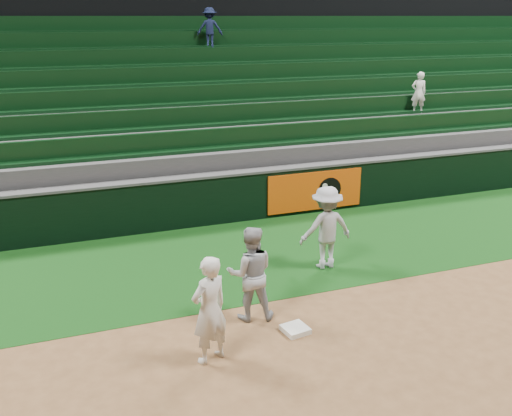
{
  "coord_description": "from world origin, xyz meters",
  "views": [
    {
      "loc": [
        -3.23,
        -7.57,
        4.85
      ],
      "look_at": [
        0.39,
        2.3,
        1.3
      ],
      "focal_mm": 40.0,
      "sensor_mm": 36.0,
      "label": 1
    }
  ],
  "objects": [
    {
      "name": "first_baseman",
      "position": [
        -1.35,
        -0.48,
        0.83
      ],
      "size": [
        0.71,
        0.6,
        1.67
      ],
      "primitive_type": "imported",
      "rotation": [
        0.0,
        0.0,
        3.54
      ],
      "color": "silver",
      "rests_on": "ground"
    },
    {
      "name": "ground",
      "position": [
        0.0,
        0.0,
        0.0
      ],
      "size": [
        70.0,
        70.0,
        0.0
      ],
      "primitive_type": "plane",
      "color": "brown",
      "rests_on": "ground"
    },
    {
      "name": "field_wall",
      "position": [
        0.03,
        5.2,
        0.63
      ],
      "size": [
        36.0,
        0.45,
        1.25
      ],
      "color": "black",
      "rests_on": "ground"
    },
    {
      "name": "baserunner",
      "position": [
        -0.37,
        0.5,
        0.82
      ],
      "size": [
        0.92,
        0.79,
        1.63
      ],
      "primitive_type": "imported",
      "rotation": [
        0.0,
        0.0,
        2.9
      ],
      "color": "#A0A3AA",
      "rests_on": "ground"
    },
    {
      "name": "first_base",
      "position": [
        0.15,
        -0.19,
        0.04
      ],
      "size": [
        0.44,
        0.44,
        0.09
      ],
      "primitive_type": "cube",
      "rotation": [
        0.0,
        0.0,
        0.16
      ],
      "color": "white",
      "rests_on": "ground"
    },
    {
      "name": "stadium_seating",
      "position": [
        -0.0,
        8.97,
        1.7
      ],
      "size": [
        36.0,
        5.95,
        5.1
      ],
      "color": "#363638",
      "rests_on": "ground"
    },
    {
      "name": "foul_grass",
      "position": [
        0.0,
        3.0,
        0.0
      ],
      "size": [
        36.0,
        4.2,
        0.01
      ],
      "primitive_type": "cube",
      "color": "black",
      "rests_on": "ground"
    },
    {
      "name": "base_coach",
      "position": [
        1.73,
        1.91,
        0.85
      ],
      "size": [
        1.09,
        0.63,
        1.69
      ],
      "primitive_type": "imported",
      "rotation": [
        0.0,
        0.0,
        3.14
      ],
      "color": "#A8ABB6",
      "rests_on": "foul_grass"
    }
  ]
}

